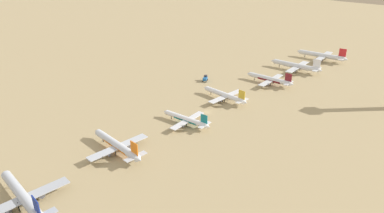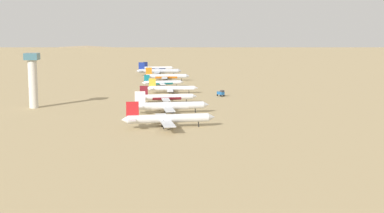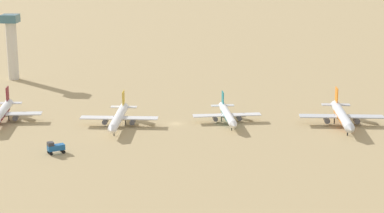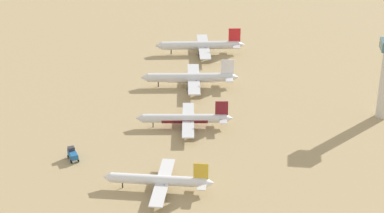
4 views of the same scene
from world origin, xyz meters
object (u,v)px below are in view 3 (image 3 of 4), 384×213
object	(u,v)px
service_truck	(55,147)
control_tower	(12,43)
parked_jet_2	(1,114)
parked_jet_4	(227,115)
parked_jet_3	(119,117)
parked_jet_5	(342,116)

from	to	relation	value
service_truck	control_tower	xyz separation A→B (m)	(-104.16, -46.14, 14.45)
parked_jet_2	parked_jet_4	size ratio (longest dim) A/B	1.16
parked_jet_3	control_tower	world-z (taller)	control_tower
service_truck	parked_jet_4	bearing A→B (deg)	126.40
parked_jet_4	control_tower	xyz separation A→B (m)	(-65.53, -98.54, 13.62)
parked_jet_5	parked_jet_2	bearing A→B (deg)	-87.95
parked_jet_4	control_tower	bearing A→B (deg)	-123.63
parked_jet_4	parked_jet_5	distance (m)	40.31
parked_jet_4	service_truck	world-z (taller)	parked_jet_4
parked_jet_4	service_truck	distance (m)	65.11
parked_jet_5	control_tower	bearing A→B (deg)	-115.66
parked_jet_3	parked_jet_5	distance (m)	78.38
parked_jet_5	control_tower	xyz separation A→B (m)	(-66.68, -138.82, 13.03)
parked_jet_2	control_tower	bearing A→B (deg)	-165.70
parked_jet_2	parked_jet_3	bearing A→B (deg)	87.42
parked_jet_5	parked_jet_4	bearing A→B (deg)	-91.63
parked_jet_3	control_tower	xyz separation A→B (m)	(-72.93, -60.70, 13.24)
parked_jet_2	parked_jet_4	world-z (taller)	parked_jet_2
parked_jet_3	parked_jet_5	xyz separation A→B (m)	(-6.25, 78.13, 0.21)
parked_jet_4	control_tower	size ratio (longest dim) A/B	1.02
parked_jet_3	parked_jet_5	bearing A→B (deg)	94.58
control_tower	service_truck	bearing A→B (deg)	23.89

